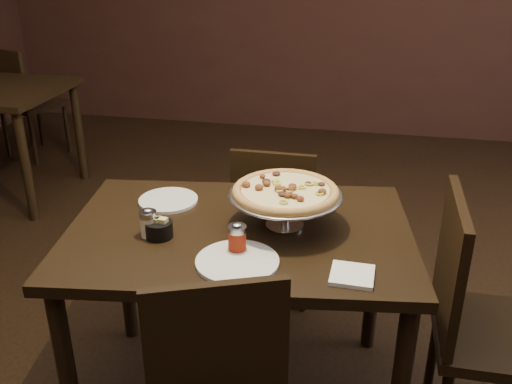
# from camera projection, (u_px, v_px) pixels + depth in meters

# --- Properties ---
(room) EXTENTS (6.04, 7.04, 2.84)m
(room) POSITION_uv_depth(u_px,v_px,m) (253.00, 39.00, 1.68)
(room) COLOR black
(room) RESTS_ON ground
(dining_table) EXTENTS (1.29, 0.95, 0.75)m
(dining_table) POSITION_uv_depth(u_px,v_px,m) (239.00, 253.00, 2.03)
(dining_table) COLOR black
(dining_table) RESTS_ON ground
(pizza_stand) EXTENTS (0.39, 0.39, 0.16)m
(pizza_stand) POSITION_uv_depth(u_px,v_px,m) (285.00, 192.00, 1.95)
(pizza_stand) COLOR #B4B3BA
(pizza_stand) RESTS_ON dining_table
(parmesan_shaker) EXTENTS (0.06, 0.06, 0.10)m
(parmesan_shaker) POSITION_uv_depth(u_px,v_px,m) (149.00, 223.00, 1.92)
(parmesan_shaker) COLOR beige
(parmesan_shaker) RESTS_ON dining_table
(pepper_flake_shaker) EXTENTS (0.06, 0.06, 0.11)m
(pepper_flake_shaker) POSITION_uv_depth(u_px,v_px,m) (237.00, 239.00, 1.82)
(pepper_flake_shaker) COLOR maroon
(pepper_flake_shaker) RESTS_ON dining_table
(packet_caddy) EXTENTS (0.09, 0.09, 0.07)m
(packet_caddy) POSITION_uv_depth(u_px,v_px,m) (159.00, 229.00, 1.92)
(packet_caddy) COLOR black
(packet_caddy) RESTS_ON dining_table
(napkin_stack) EXTENTS (0.13, 0.13, 0.01)m
(napkin_stack) POSITION_uv_depth(u_px,v_px,m) (352.00, 275.00, 1.70)
(napkin_stack) COLOR white
(napkin_stack) RESTS_ON dining_table
(plate_left) EXTENTS (0.23, 0.23, 0.01)m
(plate_left) POSITION_uv_depth(u_px,v_px,m) (168.00, 200.00, 2.18)
(plate_left) COLOR white
(plate_left) RESTS_ON dining_table
(plate_near) EXTENTS (0.26, 0.26, 0.01)m
(plate_near) POSITION_uv_depth(u_px,v_px,m) (237.00, 262.00, 1.77)
(plate_near) COLOR white
(plate_near) RESTS_ON dining_table
(serving_spatula) EXTENTS (0.16, 0.16, 0.02)m
(serving_spatula) POSITION_uv_depth(u_px,v_px,m) (291.00, 193.00, 1.95)
(serving_spatula) COLOR #B4B3BA
(serving_spatula) RESTS_ON pizza_stand
(chair_far) EXTENTS (0.39, 0.39, 0.82)m
(chair_far) POSITION_uv_depth(u_px,v_px,m) (276.00, 218.00, 2.72)
(chair_far) COLOR black
(chair_far) RESTS_ON ground
(chair_side) EXTENTS (0.43, 0.43, 0.93)m
(chair_side) POSITION_uv_depth(u_px,v_px,m) (480.00, 318.00, 1.92)
(chair_side) COLOR black
(chair_side) RESTS_ON ground
(bg_chair_far) EXTENTS (0.54, 0.54, 0.89)m
(bg_chair_far) POSITION_uv_depth(u_px,v_px,m) (24.00, 99.00, 4.53)
(bg_chair_far) COLOR black
(bg_chair_far) RESTS_ON ground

